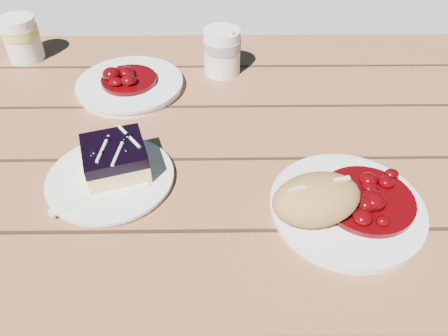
{
  "coord_description": "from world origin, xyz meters",
  "views": [
    {
      "loc": [
        0.09,
        -0.65,
        1.25
      ],
      "look_at": [
        0.1,
        -0.17,
        0.81
      ],
      "focal_mm": 35.0,
      "sensor_mm": 36.0,
      "label": 1
    }
  ],
  "objects_px": {
    "main_plate": "(346,208)",
    "second_plate": "(130,85)",
    "coffee_cup": "(222,52)",
    "picnic_table": "(178,192)",
    "dessert_plate": "(111,179)",
    "blueberry_cake": "(115,158)",
    "bread_roll": "(316,199)",
    "second_cup": "(22,39)"
  },
  "relations": [
    {
      "from": "main_plate",
      "to": "second_plate",
      "type": "xyz_separation_m",
      "value": [
        -0.38,
        0.35,
        0.0
      ]
    },
    {
      "from": "main_plate",
      "to": "coffee_cup",
      "type": "xyz_separation_m",
      "value": [
        -0.19,
        0.42,
        0.04
      ]
    },
    {
      "from": "picnic_table",
      "to": "main_plate",
      "type": "bearing_deg",
      "value": -35.98
    },
    {
      "from": "dessert_plate",
      "to": "blueberry_cake",
      "type": "xyz_separation_m",
      "value": [
        0.01,
        0.02,
        0.03
      ]
    },
    {
      "from": "dessert_plate",
      "to": "picnic_table",
      "type": "bearing_deg",
      "value": 55.55
    },
    {
      "from": "coffee_cup",
      "to": "second_plate",
      "type": "height_order",
      "value": "coffee_cup"
    },
    {
      "from": "bread_roll",
      "to": "second_plate",
      "type": "relative_size",
      "value": 0.61
    },
    {
      "from": "main_plate",
      "to": "dessert_plate",
      "type": "xyz_separation_m",
      "value": [
        -0.37,
        0.07,
        -0.0
      ]
    },
    {
      "from": "main_plate",
      "to": "picnic_table",
      "type": "bearing_deg",
      "value": 144.02
    },
    {
      "from": "dessert_plate",
      "to": "blueberry_cake",
      "type": "bearing_deg",
      "value": 56.31
    },
    {
      "from": "main_plate",
      "to": "second_cup",
      "type": "relative_size",
      "value": 2.31
    },
    {
      "from": "blueberry_cake",
      "to": "second_plate",
      "type": "relative_size",
      "value": 0.56
    },
    {
      "from": "blueberry_cake",
      "to": "dessert_plate",
      "type": "bearing_deg",
      "value": -141.15
    },
    {
      "from": "bread_roll",
      "to": "blueberry_cake",
      "type": "bearing_deg",
      "value": 160.66
    },
    {
      "from": "picnic_table",
      "to": "second_plate",
      "type": "distance_m",
      "value": 0.25
    },
    {
      "from": "main_plate",
      "to": "second_cup",
      "type": "bearing_deg",
      "value": 142.68
    },
    {
      "from": "second_cup",
      "to": "main_plate",
      "type": "bearing_deg",
      "value": -37.32
    },
    {
      "from": "blueberry_cake",
      "to": "second_plate",
      "type": "height_order",
      "value": "blueberry_cake"
    },
    {
      "from": "bread_roll",
      "to": "blueberry_cake",
      "type": "height_order",
      "value": "bread_roll"
    },
    {
      "from": "main_plate",
      "to": "blueberry_cake",
      "type": "relative_size",
      "value": 1.86
    },
    {
      "from": "picnic_table",
      "to": "coffee_cup",
      "type": "height_order",
      "value": "coffee_cup"
    },
    {
      "from": "second_plate",
      "to": "second_cup",
      "type": "height_order",
      "value": "second_cup"
    },
    {
      "from": "picnic_table",
      "to": "second_cup",
      "type": "xyz_separation_m",
      "value": [
        -0.36,
        0.28,
        0.21
      ]
    },
    {
      "from": "main_plate",
      "to": "bread_roll",
      "type": "height_order",
      "value": "bread_roll"
    },
    {
      "from": "main_plate",
      "to": "coffee_cup",
      "type": "height_order",
      "value": "coffee_cup"
    },
    {
      "from": "main_plate",
      "to": "dessert_plate",
      "type": "distance_m",
      "value": 0.38
    },
    {
      "from": "second_cup",
      "to": "dessert_plate",
      "type": "bearing_deg",
      "value": -57.1
    },
    {
      "from": "second_plate",
      "to": "main_plate",
      "type": "bearing_deg",
      "value": -42.87
    },
    {
      "from": "picnic_table",
      "to": "coffee_cup",
      "type": "xyz_separation_m",
      "value": [
        0.1,
        0.22,
        0.21
      ]
    },
    {
      "from": "bread_roll",
      "to": "blueberry_cake",
      "type": "distance_m",
      "value": 0.33
    },
    {
      "from": "main_plate",
      "to": "blueberry_cake",
      "type": "distance_m",
      "value": 0.37
    },
    {
      "from": "main_plate",
      "to": "dessert_plate",
      "type": "bearing_deg",
      "value": 168.94
    },
    {
      "from": "bread_roll",
      "to": "blueberry_cake",
      "type": "relative_size",
      "value": 1.08
    },
    {
      "from": "bread_roll",
      "to": "second_cup",
      "type": "relative_size",
      "value": 1.34
    },
    {
      "from": "picnic_table",
      "to": "dessert_plate",
      "type": "xyz_separation_m",
      "value": [
        -0.09,
        -0.13,
        0.17
      ]
    },
    {
      "from": "main_plate",
      "to": "bread_roll",
      "type": "xyz_separation_m",
      "value": [
        -0.06,
        -0.02,
        0.04
      ]
    },
    {
      "from": "second_cup",
      "to": "bread_roll",
      "type": "bearing_deg",
      "value": -40.96
    },
    {
      "from": "blueberry_cake",
      "to": "coffee_cup",
      "type": "bearing_deg",
      "value": 44.75
    },
    {
      "from": "second_cup",
      "to": "coffee_cup",
      "type": "bearing_deg",
      "value": -8.34
    },
    {
      "from": "picnic_table",
      "to": "second_cup",
      "type": "relative_size",
      "value": 20.33
    },
    {
      "from": "blueberry_cake",
      "to": "coffee_cup",
      "type": "xyz_separation_m",
      "value": [
        0.18,
        0.33,
        0.01
      ]
    },
    {
      "from": "second_plate",
      "to": "second_cup",
      "type": "distance_m",
      "value": 0.29
    }
  ]
}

